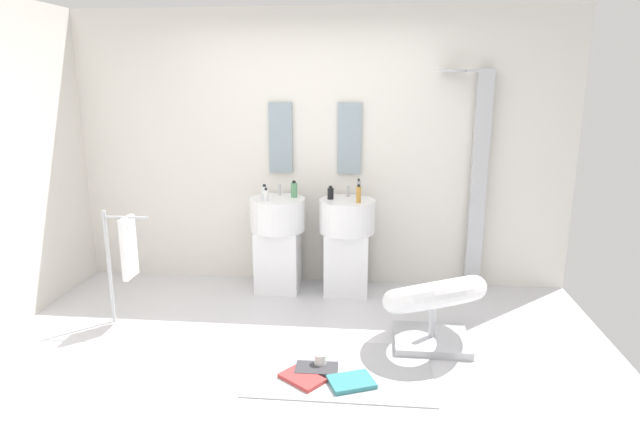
{
  "coord_description": "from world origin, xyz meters",
  "views": [
    {
      "loc": [
        0.55,
        -3.48,
        1.96
      ],
      "look_at": [
        0.15,
        0.55,
        0.95
      ],
      "focal_mm": 30.35,
      "sensor_mm": 36.0,
      "label": 1
    }
  ],
  "objects_px": {
    "pedestal_sink_left": "(278,239)",
    "lounge_chair": "(433,301)",
    "magazine_charcoal": "(317,369)",
    "soap_bottle_white": "(266,195)",
    "magazine_teal": "(351,382)",
    "soap_bottle_amber": "(359,194)",
    "pedestal_sink_right": "(347,241)",
    "magazine_red": "(302,378)",
    "soap_bottle_green": "(294,190)",
    "soap_bottle_clear": "(264,193)",
    "coffee_mug": "(320,361)",
    "soap_bottle_black": "(331,193)",
    "soap_bottle_grey": "(359,189)",
    "towel_rack": "(126,250)",
    "shower_column": "(477,178)"
  },
  "relations": [
    {
      "from": "magazine_charcoal",
      "to": "soap_bottle_white",
      "type": "xyz_separation_m",
      "value": [
        -0.6,
        1.36,
        0.92
      ]
    },
    {
      "from": "magazine_charcoal",
      "to": "soap_bottle_amber",
      "type": "height_order",
      "value": "soap_bottle_amber"
    },
    {
      "from": "pedestal_sink_right",
      "to": "lounge_chair",
      "type": "xyz_separation_m",
      "value": [
        0.7,
        -0.98,
        -0.15
      ]
    },
    {
      "from": "shower_column",
      "to": "soap_bottle_clear",
      "type": "xyz_separation_m",
      "value": [
        -1.93,
        -0.3,
        -0.12
      ]
    },
    {
      "from": "shower_column",
      "to": "magazine_red",
      "type": "xyz_separation_m",
      "value": [
        -1.39,
        -1.81,
        -1.06
      ]
    },
    {
      "from": "soap_bottle_grey",
      "to": "towel_rack",
      "type": "bearing_deg",
      "value": -151.92
    },
    {
      "from": "shower_column",
      "to": "soap_bottle_white",
      "type": "relative_size",
      "value": 16.87
    },
    {
      "from": "pedestal_sink_left",
      "to": "lounge_chair",
      "type": "bearing_deg",
      "value": -36.1
    },
    {
      "from": "soap_bottle_amber",
      "to": "magazine_charcoal",
      "type": "bearing_deg",
      "value": -99.49
    },
    {
      "from": "soap_bottle_clear",
      "to": "magazine_teal",
      "type": "bearing_deg",
      "value": -60.52
    },
    {
      "from": "pedestal_sink_left",
      "to": "magazine_teal",
      "type": "bearing_deg",
      "value": -64.82
    },
    {
      "from": "shower_column",
      "to": "soap_bottle_clear",
      "type": "bearing_deg",
      "value": -171.09
    },
    {
      "from": "pedestal_sink_right",
      "to": "magazine_charcoal",
      "type": "distance_m",
      "value": 1.57
    },
    {
      "from": "shower_column",
      "to": "towel_rack",
      "type": "distance_m",
      "value": 3.13
    },
    {
      "from": "pedestal_sink_right",
      "to": "soap_bottle_clear",
      "type": "relative_size",
      "value": 6.61
    },
    {
      "from": "soap_bottle_clear",
      "to": "shower_column",
      "type": "bearing_deg",
      "value": 8.91
    },
    {
      "from": "magazine_charcoal",
      "to": "soap_bottle_green",
      "type": "xyz_separation_m",
      "value": [
        -0.37,
        1.55,
        0.94
      ]
    },
    {
      "from": "magazine_red",
      "to": "coffee_mug",
      "type": "distance_m",
      "value": 0.21
    },
    {
      "from": "soap_bottle_green",
      "to": "pedestal_sink_right",
      "type": "bearing_deg",
      "value": -7.17
    },
    {
      "from": "soap_bottle_grey",
      "to": "soap_bottle_amber",
      "type": "xyz_separation_m",
      "value": [
        0.01,
        -0.23,
        -0.0
      ]
    },
    {
      "from": "pedestal_sink_left",
      "to": "soap_bottle_grey",
      "type": "relative_size",
      "value": 5.67
    },
    {
      "from": "pedestal_sink_right",
      "to": "soap_bottle_amber",
      "type": "distance_m",
      "value": 0.49
    },
    {
      "from": "pedestal_sink_right",
      "to": "coffee_mug",
      "type": "height_order",
      "value": "pedestal_sink_right"
    },
    {
      "from": "magazine_charcoal",
      "to": "soap_bottle_grey",
      "type": "bearing_deg",
      "value": 80.83
    },
    {
      "from": "pedestal_sink_right",
      "to": "coffee_mug",
      "type": "relative_size",
      "value": 9.72
    },
    {
      "from": "magazine_red",
      "to": "soap_bottle_green",
      "type": "relative_size",
      "value": 1.85
    },
    {
      "from": "shower_column",
      "to": "towel_rack",
      "type": "bearing_deg",
      "value": -160.2
    },
    {
      "from": "magazine_red",
      "to": "magazine_teal",
      "type": "bearing_deg",
      "value": 34.88
    },
    {
      "from": "soap_bottle_white",
      "to": "soap_bottle_amber",
      "type": "bearing_deg",
      "value": 1.59
    },
    {
      "from": "magazine_charcoal",
      "to": "soap_bottle_clear",
      "type": "relative_size",
      "value": 1.95
    },
    {
      "from": "pedestal_sink_left",
      "to": "magazine_red",
      "type": "distance_m",
      "value": 1.74
    },
    {
      "from": "pedestal_sink_left",
      "to": "soap_bottle_amber",
      "type": "xyz_separation_m",
      "value": [
        0.75,
        -0.1,
        0.47
      ]
    },
    {
      "from": "soap_bottle_green",
      "to": "lounge_chair",
      "type": "bearing_deg",
      "value": -41.11
    },
    {
      "from": "soap_bottle_black",
      "to": "pedestal_sink_left",
      "type": "bearing_deg",
      "value": -178.22
    },
    {
      "from": "pedestal_sink_left",
      "to": "magazine_charcoal",
      "type": "relative_size",
      "value": 3.39
    },
    {
      "from": "soap_bottle_black",
      "to": "soap_bottle_green",
      "type": "xyz_separation_m",
      "value": [
        -0.34,
        0.05,
        0.02
      ]
    },
    {
      "from": "pedestal_sink_right",
      "to": "soap_bottle_grey",
      "type": "height_order",
      "value": "soap_bottle_grey"
    },
    {
      "from": "magazine_teal",
      "to": "soap_bottle_clear",
      "type": "relative_size",
      "value": 1.92
    },
    {
      "from": "shower_column",
      "to": "lounge_chair",
      "type": "height_order",
      "value": "shower_column"
    },
    {
      "from": "lounge_chair",
      "to": "soap_bottle_amber",
      "type": "bearing_deg",
      "value": 124.12
    },
    {
      "from": "soap_bottle_green",
      "to": "soap_bottle_amber",
      "type": "distance_m",
      "value": 0.63
    },
    {
      "from": "pedestal_sink_left",
      "to": "coffee_mug",
      "type": "height_order",
      "value": "pedestal_sink_left"
    },
    {
      "from": "towel_rack",
      "to": "soap_bottle_green",
      "type": "relative_size",
      "value": 6.11
    },
    {
      "from": "soap_bottle_black",
      "to": "soap_bottle_clear",
      "type": "xyz_separation_m",
      "value": [
        -0.59,
        -0.12,
        0.01
      ]
    },
    {
      "from": "coffee_mug",
      "to": "soap_bottle_black",
      "type": "distance_m",
      "value": 1.7
    },
    {
      "from": "pedestal_sink_left",
      "to": "pedestal_sink_right",
      "type": "xyz_separation_m",
      "value": [
        0.65,
        0.0,
        0.0
      ]
    },
    {
      "from": "pedestal_sink_right",
      "to": "magazine_red",
      "type": "xyz_separation_m",
      "value": [
        -0.21,
        -1.61,
        -0.48
      ]
    },
    {
      "from": "magazine_red",
      "to": "magazine_teal",
      "type": "distance_m",
      "value": 0.33
    },
    {
      "from": "pedestal_sink_right",
      "to": "towel_rack",
      "type": "xyz_separation_m",
      "value": [
        -1.74,
        -0.85,
        0.13
      ]
    },
    {
      "from": "soap_bottle_white",
      "to": "soap_bottle_grey",
      "type": "xyz_separation_m",
      "value": [
        0.82,
        0.25,
        0.03
      ]
    }
  ]
}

